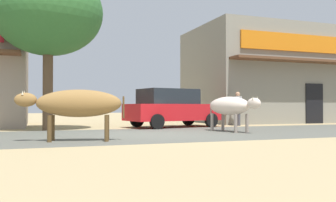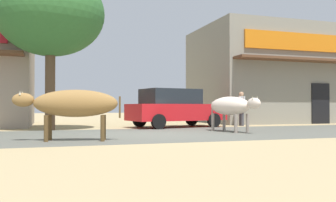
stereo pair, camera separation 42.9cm
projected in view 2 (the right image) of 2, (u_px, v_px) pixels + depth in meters
ground at (149, 134)px, 11.82m from camera, size 80.00×80.00×0.00m
asphalt_road at (149, 134)px, 11.82m from camera, size 72.00×5.85×0.00m
storefront_right_club at (266, 76)px, 21.50m from camera, size 7.80×6.82×5.38m
roadside_tree at (50, 14)px, 13.94m from camera, size 4.07×4.07×6.07m
parked_hatchback_car at (175, 108)px, 15.83m from camera, size 4.45×2.56×1.64m
cow_near_brown at (73, 104)px, 9.55m from camera, size 2.74×1.06×1.34m
cow_far_dark at (231, 106)px, 12.93m from camera, size 1.14×2.52×1.25m
pedestrian_by_shop at (241, 106)px, 16.96m from camera, size 0.38×0.61×1.58m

